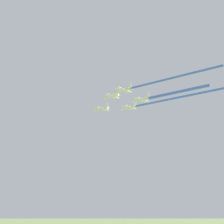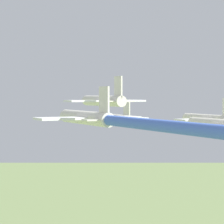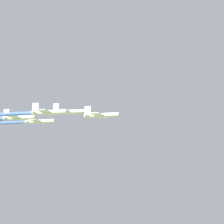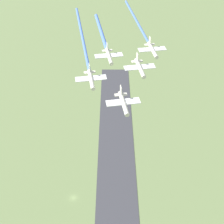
{
  "view_description": "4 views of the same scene",
  "coord_description": "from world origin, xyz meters",
  "px_view_note": "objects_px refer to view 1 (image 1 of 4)",
  "views": [
    {
      "loc": [
        -59.77,
        141.66,
        81.31
      ],
      "look_at": [
        56.18,
        18.74,
        124.97
      ],
      "focal_mm": 50.0,
      "sensor_mm": 36.0,
      "label": 1
    },
    {
      "loc": [
        -15.61,
        53.09,
        129.56
      ],
      "look_at": [
        60.55,
        24.53,
        126.82
      ],
      "focal_mm": 85.0,
      "sensor_mm": 36.0,
      "label": 2
    },
    {
      "loc": [
        115.58,
        -116.06,
        102.03
      ],
      "look_at": [
        62.04,
        25.25,
        126.77
      ],
      "focal_mm": 85.0,
      "sensor_mm": 36.0,
      "label": 3
    },
    {
      "loc": [
        127.69,
        15.83,
        180.13
      ],
      "look_at": [
        63.98,
        21.12,
        127.19
      ],
      "focal_mm": 50.0,
      "sensor_mm": 36.0,
      "label": 4
    }
  ],
  "objects_px": {
    "jet_0": "(101,109)",
    "jet_2": "(129,107)",
    "jet_4": "(141,100)",
    "jet_1": "(111,96)",
    "jet_3": "(123,90)"
  },
  "relations": [
    {
      "from": "jet_0",
      "to": "jet_1",
      "type": "relative_size",
      "value": 1.0
    },
    {
      "from": "jet_1",
      "to": "jet_2",
      "type": "distance_m",
      "value": 15.66
    },
    {
      "from": "jet_4",
      "to": "jet_3",
      "type": "bearing_deg",
      "value": -180.0
    },
    {
      "from": "jet_1",
      "to": "jet_3",
      "type": "bearing_deg",
      "value": -120.47
    },
    {
      "from": "jet_0",
      "to": "jet_4",
      "type": "height_order",
      "value": "jet_4"
    },
    {
      "from": "jet_3",
      "to": "jet_0",
      "type": "bearing_deg",
      "value": 59.53
    },
    {
      "from": "jet_0",
      "to": "jet_1",
      "type": "height_order",
      "value": "jet_1"
    },
    {
      "from": "jet_1",
      "to": "jet_4",
      "type": "xyz_separation_m",
      "value": [
        -12.46,
        -8.77,
        -2.45
      ]
    },
    {
      "from": "jet_2",
      "to": "jet_4",
      "type": "relative_size",
      "value": 1.0
    },
    {
      "from": "jet_2",
      "to": "jet_4",
      "type": "bearing_deg",
      "value": -120.47
    },
    {
      "from": "jet_1",
      "to": "jet_2",
      "type": "height_order",
      "value": "jet_1"
    },
    {
      "from": "jet_0",
      "to": "jet_3",
      "type": "xyz_separation_m",
      "value": [
        -27.43,
        13.26,
        1.43
      ]
    },
    {
      "from": "jet_4",
      "to": "jet_0",
      "type": "bearing_deg",
      "value": 90.0
    },
    {
      "from": "jet_0",
      "to": "jet_3",
      "type": "distance_m",
      "value": 30.5
    },
    {
      "from": "jet_0",
      "to": "jet_2",
      "type": "bearing_deg",
      "value": -59.53
    }
  ]
}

